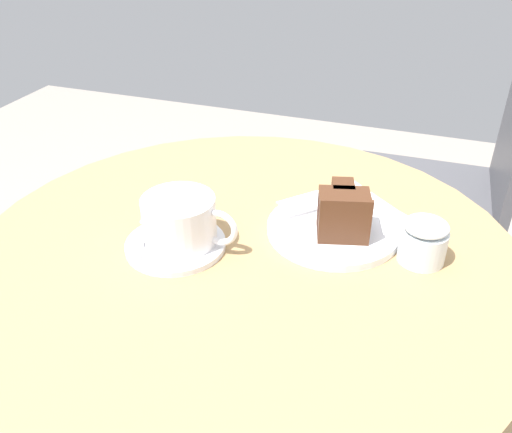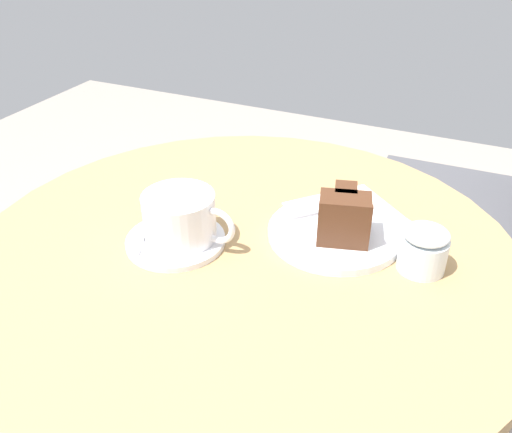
{
  "view_description": "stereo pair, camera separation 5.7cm",
  "coord_description": "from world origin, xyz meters",
  "px_view_note": "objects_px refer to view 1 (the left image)",
  "views": [
    {
      "loc": [
        0.23,
        -0.59,
        1.14
      ],
      "look_at": [
        0.01,
        0.03,
        0.73
      ],
      "focal_mm": 38.0,
      "sensor_mm": 36.0,
      "label": 1
    },
    {
      "loc": [
        0.28,
        -0.57,
        1.14
      ],
      "look_at": [
        0.01,
        0.03,
        0.73
      ],
      "focal_mm": 38.0,
      "sensor_mm": 36.0,
      "label": 2
    }
  ],
  "objects_px": {
    "saucer": "(176,244)",
    "teaspoon": "(144,233)",
    "coffee_cup": "(181,220)",
    "cafe_chair": "(462,175)",
    "cake_plate": "(333,229)",
    "napkin": "(347,215)",
    "cake_slice": "(343,213)",
    "fork": "(334,205)",
    "sugar_pot": "(424,240)"
  },
  "relations": [
    {
      "from": "napkin",
      "to": "sugar_pot",
      "type": "xyz_separation_m",
      "value": [
        0.12,
        -0.08,
        0.03
      ]
    },
    {
      "from": "coffee_cup",
      "to": "cake_slice",
      "type": "bearing_deg",
      "value": 24.2
    },
    {
      "from": "saucer",
      "to": "teaspoon",
      "type": "relative_size",
      "value": 1.46
    },
    {
      "from": "fork",
      "to": "cake_plate",
      "type": "bearing_deg",
      "value": -123.32
    },
    {
      "from": "coffee_cup",
      "to": "cafe_chair",
      "type": "bearing_deg",
      "value": 61.6
    },
    {
      "from": "fork",
      "to": "coffee_cup",
      "type": "bearing_deg",
      "value": 175.88
    },
    {
      "from": "napkin",
      "to": "cafe_chair",
      "type": "bearing_deg",
      "value": 71.65
    },
    {
      "from": "napkin",
      "to": "fork",
      "type": "bearing_deg",
      "value": 175.16
    },
    {
      "from": "saucer",
      "to": "coffee_cup",
      "type": "bearing_deg",
      "value": 39.27
    },
    {
      "from": "teaspoon",
      "to": "cafe_chair",
      "type": "distance_m",
      "value": 0.89
    },
    {
      "from": "coffee_cup",
      "to": "fork",
      "type": "bearing_deg",
      "value": 41.48
    },
    {
      "from": "cake_plate",
      "to": "cake_slice",
      "type": "distance_m",
      "value": 0.04
    },
    {
      "from": "saucer",
      "to": "cake_plate",
      "type": "relative_size",
      "value": 0.73
    },
    {
      "from": "fork",
      "to": "napkin",
      "type": "relative_size",
      "value": 0.46
    },
    {
      "from": "coffee_cup",
      "to": "fork",
      "type": "height_order",
      "value": "coffee_cup"
    },
    {
      "from": "saucer",
      "to": "sugar_pot",
      "type": "distance_m",
      "value": 0.35
    },
    {
      "from": "cake_slice",
      "to": "teaspoon",
      "type": "bearing_deg",
      "value": -160.14
    },
    {
      "from": "cake_slice",
      "to": "fork",
      "type": "distance_m",
      "value": 0.08
    },
    {
      "from": "teaspoon",
      "to": "fork",
      "type": "relative_size",
      "value": 0.95
    },
    {
      "from": "cake_slice",
      "to": "napkin",
      "type": "distance_m",
      "value": 0.08
    },
    {
      "from": "fork",
      "to": "napkin",
      "type": "height_order",
      "value": "fork"
    },
    {
      "from": "cake_plate",
      "to": "cafe_chair",
      "type": "relative_size",
      "value": 0.23
    },
    {
      "from": "fork",
      "to": "sugar_pot",
      "type": "bearing_deg",
      "value": -76.12
    },
    {
      "from": "coffee_cup",
      "to": "teaspoon",
      "type": "height_order",
      "value": "coffee_cup"
    },
    {
      "from": "teaspoon",
      "to": "sugar_pot",
      "type": "distance_m",
      "value": 0.4
    },
    {
      "from": "cake_plate",
      "to": "cafe_chair",
      "type": "distance_m",
      "value": 0.69
    },
    {
      "from": "saucer",
      "to": "teaspoon",
      "type": "bearing_deg",
      "value": 176.24
    },
    {
      "from": "cake_plate",
      "to": "cake_slice",
      "type": "relative_size",
      "value": 2.06
    },
    {
      "from": "coffee_cup",
      "to": "cake_slice",
      "type": "xyz_separation_m",
      "value": [
        0.21,
        0.1,
        -0.0
      ]
    },
    {
      "from": "sugar_pot",
      "to": "saucer",
      "type": "bearing_deg",
      "value": -165.55
    },
    {
      "from": "coffee_cup",
      "to": "sugar_pot",
      "type": "height_order",
      "value": "coffee_cup"
    },
    {
      "from": "cafe_chair",
      "to": "sugar_pot",
      "type": "bearing_deg",
      "value": -7.28
    },
    {
      "from": "cake_slice",
      "to": "fork",
      "type": "relative_size",
      "value": 0.93
    },
    {
      "from": "fork",
      "to": "cafe_chair",
      "type": "height_order",
      "value": "cafe_chair"
    },
    {
      "from": "coffee_cup",
      "to": "cafe_chair",
      "type": "xyz_separation_m",
      "value": [
        0.4,
        0.74,
        -0.22
      ]
    },
    {
      "from": "napkin",
      "to": "coffee_cup",
      "type": "bearing_deg",
      "value": -142.2
    },
    {
      "from": "sugar_pot",
      "to": "coffee_cup",
      "type": "bearing_deg",
      "value": -166.28
    },
    {
      "from": "fork",
      "to": "napkin",
      "type": "distance_m",
      "value": 0.03
    },
    {
      "from": "saucer",
      "to": "cafe_chair",
      "type": "height_order",
      "value": "cafe_chair"
    },
    {
      "from": "cake_slice",
      "to": "sugar_pot",
      "type": "relative_size",
      "value": 1.47
    },
    {
      "from": "sugar_pot",
      "to": "cake_plate",
      "type": "bearing_deg",
      "value": 168.19
    },
    {
      "from": "teaspoon",
      "to": "sugar_pot",
      "type": "bearing_deg",
      "value": -100.92
    },
    {
      "from": "cake_slice",
      "to": "sugar_pot",
      "type": "bearing_deg",
      "value": -7.57
    },
    {
      "from": "cafe_chair",
      "to": "sugar_pot",
      "type": "height_order",
      "value": "cafe_chair"
    },
    {
      "from": "coffee_cup",
      "to": "sugar_pot",
      "type": "bearing_deg",
      "value": 13.72
    },
    {
      "from": "fork",
      "to": "cake_slice",
      "type": "bearing_deg",
      "value": -114.2
    },
    {
      "from": "teaspoon",
      "to": "cake_slice",
      "type": "height_order",
      "value": "cake_slice"
    },
    {
      "from": "cafe_chair",
      "to": "cake_plate",
      "type": "bearing_deg",
      "value": -18.73
    },
    {
      "from": "cake_slice",
      "to": "cafe_chair",
      "type": "height_order",
      "value": "cafe_chair"
    },
    {
      "from": "napkin",
      "to": "cafe_chair",
      "type": "xyz_separation_m",
      "value": [
        0.19,
        0.58,
        -0.18
      ]
    }
  ]
}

